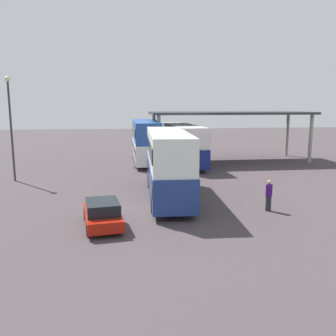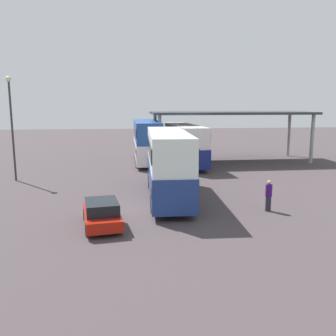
{
  "view_description": "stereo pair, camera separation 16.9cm",
  "coord_description": "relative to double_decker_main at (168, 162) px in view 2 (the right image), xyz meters",
  "views": [
    {
      "loc": [
        -1.17,
        -20.03,
        6.11
      ],
      "look_at": [
        1.42,
        2.77,
        2.0
      ],
      "focal_mm": 38.39,
      "sensor_mm": 36.0,
      "label": 1
    },
    {
      "loc": [
        -1.0,
        -20.05,
        6.11
      ],
      "look_at": [
        1.42,
        2.77,
        2.0
      ],
      "focal_mm": 38.39,
      "sensor_mm": 36.0,
      "label": 2
    }
  ],
  "objects": [
    {
      "name": "depot_canopy",
      "position": [
        8.33,
        14.92,
        2.55
      ],
      "size": [
        17.08,
        6.8,
        5.28
      ],
      "rotation": [
        0.0,
        0.0,
        0.01
      ],
      "color": "#33353A",
      "rests_on": "ground_plane"
    },
    {
      "name": "ground_plane",
      "position": [
        -1.42,
        -2.78,
        -2.38
      ],
      "size": [
        140.0,
        140.0,
        0.0
      ],
      "primitive_type": "plane",
      "color": "#433A3E"
    },
    {
      "name": "lamppost_tall",
      "position": [
        -11.65,
        6.68,
        2.75
      ],
      "size": [
        0.44,
        0.44,
        8.22
      ],
      "color": "#33353A",
      "rests_on": "ground_plane"
    },
    {
      "name": "pedestrian_waiting",
      "position": [
        5.44,
        -3.54,
        -1.47
      ],
      "size": [
        0.38,
        0.38,
        1.81
      ],
      "rotation": [
        0.0,
        0.0,
        3.85
      ],
      "color": "#262633",
      "rests_on": "ground_plane"
    },
    {
      "name": "double_decker_main",
      "position": [
        0.0,
        0.0,
        0.0
      ],
      "size": [
        2.74,
        10.25,
        4.36
      ],
      "rotation": [
        0.0,
        0.0,
        1.54
      ],
      "color": "navy",
      "rests_on": "ground_plane"
    },
    {
      "name": "parked_hatchback",
      "position": [
        -3.91,
        -5.19,
        -1.71
      ],
      "size": [
        2.3,
        4.11,
        1.35
      ],
      "rotation": [
        0.0,
        0.0,
        1.73
      ],
      "color": "#A1190C",
      "rests_on": "ground_plane"
    },
    {
      "name": "double_decker_mid_row",
      "position": [
        3.0,
        13.23,
        -0.17
      ],
      "size": [
        3.27,
        11.35,
        4.02
      ],
      "rotation": [
        0.0,
        0.0,
        1.65
      ],
      "color": "navy",
      "rests_on": "ground_plane"
    },
    {
      "name": "double_decker_near_canopy",
      "position": [
        -0.67,
        14.88,
        0.0
      ],
      "size": [
        2.67,
        10.61,
        4.36
      ],
      "rotation": [
        0.0,
        0.0,
        1.58
      ],
      "color": "white",
      "rests_on": "ground_plane"
    }
  ]
}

